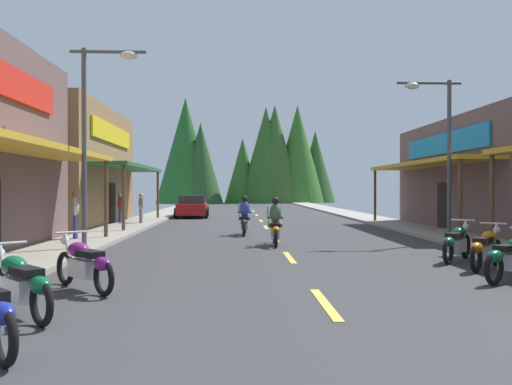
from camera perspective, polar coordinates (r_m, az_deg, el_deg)
The scene contains 19 objects.
ground at distance 27.74m, azimuth 0.83°, elevation -3.49°, with size 10.84×85.66×0.10m, color #38383A.
sidewalk_left at distance 28.16m, azimuth -12.60°, elevation -3.22°, with size 2.23×85.66×0.12m, color gray.
sidewalk_right at distance 28.81m, azimuth 13.95°, elevation -3.14°, with size 2.23×85.66×0.12m, color #9E9991.
centerline_dashes at distance 32.22m, azimuth 0.42°, elevation -2.85°, with size 0.16×63.20×0.01m.
storefront_left_far at distance 29.16m, azimuth -20.89°, elevation 2.52°, with size 8.15×11.39×5.84m.
streetlamp_left at distance 16.62m, azimuth -16.35°, elevation 7.48°, with size 2.20×0.30×5.91m.
streetlamp_right at distance 19.59m, azimuth 18.53°, elevation 5.74°, with size 2.20×0.30×5.51m.
motorcycle_parked_right_3 at distance 11.94m, azimuth 25.21°, elevation -6.09°, with size 1.77×1.36×1.04m.
motorcycle_parked_right_4 at distance 13.47m, azimuth 22.92°, elevation -5.35°, with size 1.49×1.67×1.04m.
motorcycle_parked_right_5 at distance 14.63m, azimuth 20.25°, elevation -4.89°, with size 1.41×1.74×1.04m.
motorcycle_parked_left_1 at distance 8.51m, azimuth -23.42°, elevation -8.71°, with size 1.51×1.65×1.04m.
motorcycle_parked_left_2 at distance 10.32m, azimuth -17.51°, elevation -7.09°, with size 1.49×1.67×1.04m.
rider_cruising_lead at distance 17.58m, azimuth 2.02°, elevation -3.44°, with size 0.60×2.14×1.57m.
rider_cruising_trailing at distance 21.54m, azimuth -1.21°, elevation -2.73°, with size 0.60×2.14×1.57m.
pedestrian_browsing at distance 28.27m, azimuth -14.00°, elevation -1.41°, with size 0.26×0.57×1.64m.
pedestrian_waiting at distance 28.05m, azimuth -11.91°, elevation -1.46°, with size 0.39×0.52×1.61m.
pedestrian_strolling at distance 19.72m, azimuth -18.36°, elevation -1.94°, with size 0.32×0.56×1.77m.
parked_car_curbside at distance 35.12m, azimuth -6.68°, elevation -1.48°, with size 2.17×4.35×1.40m.
treeline_backdrop at distance 70.27m, azimuth -0.20°, elevation 3.82°, with size 23.28×10.05×13.26m.
Camera 1 is at (-1.41, 0.19, 1.83)m, focal length 38.29 mm.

